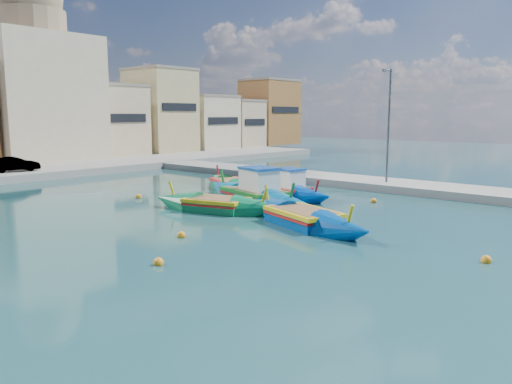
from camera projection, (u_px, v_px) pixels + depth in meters
ground at (312, 264)px, 16.98m from camera, size 160.00×160.00×0.00m
east_quay at (481, 194)px, 30.37m from camera, size 4.00×70.00×0.50m
north_townhouses at (6, 115)px, 46.71m from camera, size 83.20×7.87×10.19m
church_block at (36, 80)px, 49.08m from camera, size 10.00×10.00×19.10m
quay_street_lamp at (388, 125)px, 33.22m from camera, size 1.18×0.16×8.00m
luzzu_turquoise_cabin at (254, 196)px, 28.85m from camera, size 4.73×10.27×3.23m
luzzu_blue_cabin at (285, 192)px, 30.68m from camera, size 3.22×8.02×2.76m
luzzu_cyan_mid at (231, 186)px, 33.73m from camera, size 5.56×8.22×2.44m
luzzu_green at (216, 206)px, 26.21m from camera, size 4.10×8.03×2.45m
luzzu_blue_south at (303, 219)px, 22.91m from camera, size 4.79×9.14×2.58m
mooring_buoys at (205, 229)px, 21.84m from camera, size 23.27×20.49×0.36m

